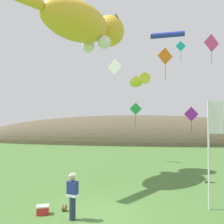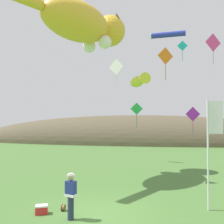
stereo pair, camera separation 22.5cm
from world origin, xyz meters
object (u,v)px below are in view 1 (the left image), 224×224
kite_diamond_white (115,67)px  kite_diamond_orange (165,56)px  festival_attendant (73,195)px  picnic_cooler (43,210)px  kite_giant_cat (84,25)px  kite_tube_streamer (167,35)px  kite_diamond_pink (211,43)px  kite_fish_windsock (138,81)px  kite_diamond_teal (181,46)px  kite_spool (65,208)px  kite_diamond_violet (191,114)px  kite_diamond_green (136,109)px  festival_banner_pole (212,138)px

kite_diamond_white → kite_diamond_orange: 8.84m
festival_attendant → picnic_cooler: size_ratio=3.10×
kite_giant_cat → kite_tube_streamer: size_ratio=3.80×
kite_diamond_pink → kite_tube_streamer: bearing=-141.0°
kite_fish_windsock → kite_diamond_white: (-2.29, 5.72, 2.19)m
kite_diamond_teal → kite_spool: bearing=-117.3°
festival_attendant → kite_diamond_pink: bearing=53.5°
kite_diamond_white → kite_diamond_violet: 7.99m
kite_diamond_violet → kite_diamond_orange: (-2.51, -6.14, 3.28)m
kite_spool → kite_diamond_violet: size_ratio=0.13×
kite_diamond_green → kite_diamond_violet: bearing=28.8°
festival_attendant → kite_diamond_green: bearing=77.2°
kite_tube_streamer → kite_diamond_orange: kite_tube_streamer is taller
kite_fish_windsock → kite_spool: bearing=-113.4°
festival_banner_pole → kite_diamond_pink: 11.23m
kite_tube_streamer → kite_diamond_green: bearing=147.1°
kite_spool → kite_diamond_green: bearing=72.1°
kite_spool → kite_diamond_white: kite_diamond_white is taller
kite_giant_cat → kite_tube_streamer: kite_giant_cat is taller
picnic_cooler → kite_diamond_pink: size_ratio=0.25×
picnic_cooler → kite_diamond_teal: (7.28, 13.10, 10.19)m
kite_diamond_pink → kite_diamond_orange: (-3.92, -5.28, -2.21)m
picnic_cooler → kite_fish_windsock: size_ratio=0.21×
kite_giant_cat → kite_diamond_violet: kite_giant_cat is taller
kite_tube_streamer → kite_giant_cat: bearing=-174.2°
kite_diamond_orange → festival_attendant: bearing=-126.4°
kite_diamond_teal → kite_fish_windsock: bearing=-121.3°
festival_banner_pole → kite_diamond_pink: size_ratio=2.01×
kite_diamond_green → kite_giant_cat: bearing=-150.2°
kite_giant_cat → kite_diamond_pink: size_ratio=3.80×
kite_giant_cat → kite_tube_streamer: 5.67m
kite_giant_cat → kite_diamond_orange: kite_giant_cat is taller
picnic_cooler → kite_diamond_green: size_ratio=0.32×
kite_diamond_green → kite_diamond_teal: kite_diamond_teal is taller
kite_giant_cat → kite_fish_windsock: bearing=5.3°
kite_diamond_orange → festival_banner_pole: bearing=-64.1°
kite_giant_cat → kite_diamond_teal: (7.29, 6.35, 0.03)m
kite_tube_streamer → kite_diamond_violet: 6.91m
kite_diamond_orange → kite_diamond_white: bearing=116.8°
kite_diamond_violet → kite_diamond_green: bearing=-151.2°
picnic_cooler → kite_diamond_teal: size_ratio=0.31×
kite_diamond_orange → kite_diamond_green: bearing=116.7°
kite_tube_streamer → kite_diamond_pink: size_ratio=1.00×
kite_tube_streamer → kite_diamond_orange: size_ratio=1.21×
kite_giant_cat → kite_diamond_orange: 6.26m
festival_attendant → kite_diamond_green: size_ratio=0.98×
kite_tube_streamer → kite_diamond_orange: bearing=-96.9°
kite_giant_cat → kite_diamond_green: kite_giant_cat is taller
kite_spool → kite_diamond_pink: bearing=49.2°
kite_tube_streamer → kite_diamond_green: size_ratio=1.29×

